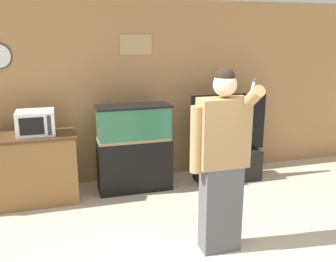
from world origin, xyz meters
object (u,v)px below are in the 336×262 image
Objects in this scene: microwave at (36,123)px; person_standing at (221,160)px; aquarium_on_stand at (134,148)px; tv_on_stand at (228,155)px; counter_island at (16,170)px.

person_standing is (1.75, -1.70, -0.10)m from microwave.
aquarium_on_stand is 0.66× the size of person_standing.
aquarium_on_stand is 0.93× the size of tv_on_stand.
aquarium_on_stand is at bearing 106.31° from person_standing.
counter_island is at bearing 140.30° from person_standing.
microwave is 2.73m from tv_on_stand.
tv_on_stand reaches higher than microwave.
aquarium_on_stand is at bearing 1.36° from counter_island.
aquarium_on_stand is at bearing 178.62° from tv_on_stand.
person_standing reaches higher than tv_on_stand.
microwave is 2.44m from person_standing.
aquarium_on_stand is (1.25, 0.04, -0.45)m from microwave.
tv_on_stand is (2.94, 0.00, -0.07)m from counter_island.
person_standing is (0.51, -1.73, 0.35)m from aquarium_on_stand.
aquarium_on_stand is (1.54, 0.04, 0.15)m from counter_island.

